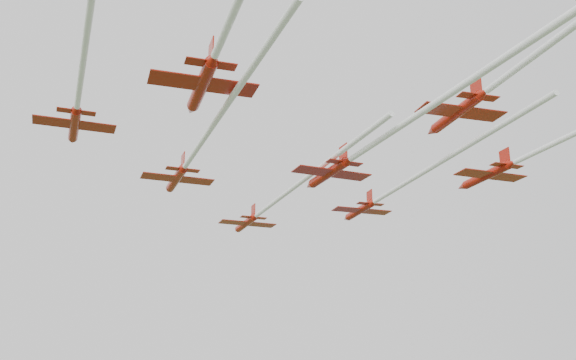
# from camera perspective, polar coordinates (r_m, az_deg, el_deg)

# --- Properties ---
(jet_lead) EXTENTS (23.48, 46.44, 2.58)m
(jet_lead) POSITION_cam_1_polar(r_m,az_deg,el_deg) (87.97, -1.52, -2.19)
(jet_lead) COLOR #9E1609
(jet_row2_left) EXTENTS (22.72, 45.03, 2.70)m
(jet_row2_left) POSITION_cam_1_polar(r_m,az_deg,el_deg) (72.75, -8.30, 2.47)
(jet_row2_left) COLOR #9E1609
(jet_row2_right) EXTENTS (18.93, 41.68, 2.39)m
(jet_row2_right) POSITION_cam_1_polar(r_m,az_deg,el_deg) (79.51, 9.25, -0.96)
(jet_row2_right) COLOR #9E1609
(jet_row3_left) EXTENTS (25.69, 52.18, 2.42)m
(jet_row3_left) POSITION_cam_1_polar(r_m,az_deg,el_deg) (55.93, -17.75, 10.08)
(jet_row3_left) COLOR #9E1609
(jet_row3_mid) EXTENTS (30.61, 57.34, 2.65)m
(jet_row3_mid) POSITION_cam_1_polar(r_m,az_deg,el_deg) (59.14, 10.73, 5.24)
(jet_row3_mid) COLOR #9E1609
(jet_row3_right) EXTENTS (23.64, 48.81, 2.83)m
(jet_row3_right) POSITION_cam_1_polar(r_m,az_deg,el_deg) (79.06, 22.18, 2.84)
(jet_row3_right) COLOR #9E1609
(jet_row4_left) EXTENTS (24.37, 54.08, 2.88)m
(jet_row4_left) POSITION_cam_1_polar(r_m,az_deg,el_deg) (47.12, -4.61, 15.23)
(jet_row4_left) COLOR #9E1609
(jet_row4_right) EXTENTS (23.54, 56.38, 2.68)m
(jet_row4_right) POSITION_cam_1_polar(r_m,az_deg,el_deg) (55.83, 22.63, 11.42)
(jet_row4_right) COLOR #9E1609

